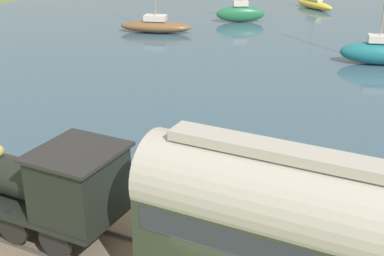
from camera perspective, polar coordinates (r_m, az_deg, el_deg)
The scene contains 7 objects.
steam_locomotive at distance 16.30m, azimuth -15.40°, elevation -5.64°, with size 2.44×6.33×3.55m.
passenger_coach at distance 12.64m, azimuth 11.87°, elevation -10.60°, with size 2.22×8.32×4.36m.
sailboat_teal at distance 37.38m, azimuth 19.23°, elevation 7.67°, with size 2.92×5.15×9.75m.
sailboat_green at distance 48.96m, azimuth 5.19°, elevation 12.10°, with size 3.11×4.31×5.95m.
sailboat_yellow at distance 56.66m, azimuth 12.94°, elevation 12.78°, with size 3.82×4.84×6.18m.
sailboat_brown at distance 44.74m, azimuth -3.91°, elevation 10.86°, with size 3.50×6.19×9.03m.
rowboat_off_pier at distance 23.46m, azimuth -9.71°, elevation -1.44°, with size 1.00×2.96×0.51m.
Camera 1 is at (-10.25, -4.07, 9.73)m, focal length 50.00 mm.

